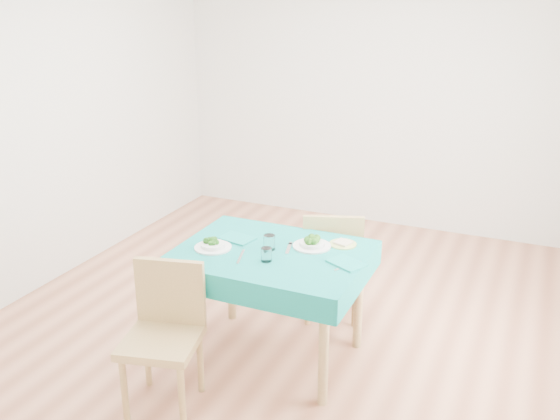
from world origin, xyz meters
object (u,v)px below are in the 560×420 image
at_px(table, 272,305).
at_px(bowl_far, 312,241).
at_px(chair_far, 333,249).
at_px(chair_near, 160,327).
at_px(side_plate, 343,244).
at_px(bowl_near, 213,243).

height_order(table, bowl_far, bowl_far).
relative_size(chair_far, bowl_far, 4.26).
bearing_deg(chair_near, side_plate, 40.57).
distance_m(table, side_plate, 0.61).
distance_m(chair_near, bowl_far, 1.09).
relative_size(table, side_plate, 6.61).
relative_size(table, bowl_near, 4.94).
bearing_deg(table, chair_near, -116.39).
relative_size(bowl_far, side_plate, 1.39).
bearing_deg(table, bowl_near, -163.08).
height_order(chair_far, bowl_near, chair_far).
relative_size(table, bowl_far, 4.76).
xyz_separation_m(chair_near, side_plate, (0.73, 1.00, 0.24)).
bearing_deg(bowl_near, table, 16.92).
bearing_deg(table, side_plate, 36.71).
xyz_separation_m(table, bowl_near, (-0.36, -0.11, 0.41)).
height_order(chair_near, chair_far, chair_far).
distance_m(chair_near, chair_far, 1.52).
xyz_separation_m(chair_near, bowl_far, (0.57, 0.89, 0.28)).
bearing_deg(chair_far, chair_near, 50.63).
xyz_separation_m(chair_far, side_plate, (0.21, -0.42, 0.24)).
bearing_deg(bowl_far, bowl_near, -153.96).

